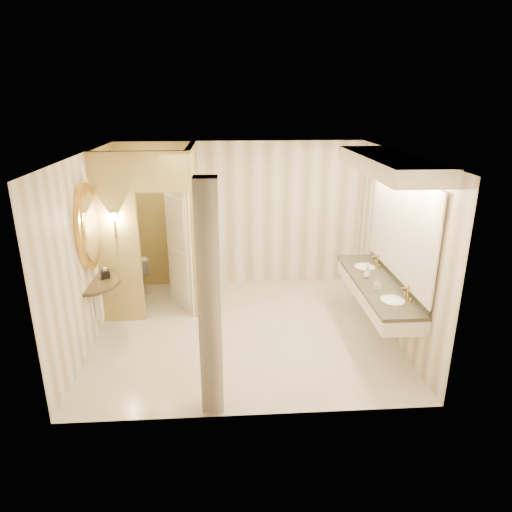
% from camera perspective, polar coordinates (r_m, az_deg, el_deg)
% --- Properties ---
extents(floor, '(4.50, 4.50, 0.00)m').
position_cam_1_polar(floor, '(7.20, -1.41, -9.27)').
color(floor, silver).
rests_on(floor, ground).
extents(ceiling, '(4.50, 4.50, 0.00)m').
position_cam_1_polar(ceiling, '(6.36, -1.61, 12.60)').
color(ceiling, white).
rests_on(ceiling, wall_back).
extents(wall_back, '(4.50, 0.02, 2.70)m').
position_cam_1_polar(wall_back, '(8.58, -2.08, 5.18)').
color(wall_back, white).
rests_on(wall_back, floor).
extents(wall_front, '(4.50, 0.02, 2.70)m').
position_cam_1_polar(wall_front, '(4.80, -0.48, -6.54)').
color(wall_front, white).
rests_on(wall_front, floor).
extents(wall_left, '(0.02, 4.00, 2.70)m').
position_cam_1_polar(wall_left, '(6.95, -20.39, 0.52)').
color(wall_left, white).
rests_on(wall_left, floor).
extents(wall_right, '(0.02, 4.00, 2.70)m').
position_cam_1_polar(wall_right, '(7.11, 16.93, 1.32)').
color(wall_right, white).
rests_on(wall_right, floor).
extents(toilet_closet, '(1.50, 1.55, 2.70)m').
position_cam_1_polar(toilet_closet, '(7.62, -10.36, 3.32)').
color(toilet_closet, tan).
rests_on(toilet_closet, floor).
extents(wall_sconce, '(0.14, 0.14, 0.42)m').
position_cam_1_polar(wall_sconce, '(7.16, -17.33, 4.59)').
color(wall_sconce, '#BE8C3D').
rests_on(wall_sconce, toilet_closet).
extents(vanity, '(0.75, 2.54, 2.09)m').
position_cam_1_polar(vanity, '(6.71, 15.74, 2.88)').
color(vanity, white).
rests_on(vanity, floor).
extents(console_shelf, '(0.97, 0.97, 1.93)m').
position_cam_1_polar(console_shelf, '(6.98, -19.98, 0.60)').
color(console_shelf, black).
rests_on(console_shelf, floor).
extents(pillar, '(0.25, 0.25, 2.70)m').
position_cam_1_polar(pillar, '(4.98, -5.81, -5.66)').
color(pillar, white).
rests_on(pillar, floor).
extents(tissue_box, '(0.16, 0.16, 0.12)m').
position_cam_1_polar(tissue_box, '(7.17, -18.32, -2.17)').
color(tissue_box, black).
rests_on(tissue_box, console_shelf).
extents(toilet, '(0.60, 0.78, 0.70)m').
position_cam_1_polar(toilet, '(8.80, -14.74, -1.92)').
color(toilet, white).
rests_on(toilet, floor).
extents(soap_bottle_a, '(0.09, 0.09, 0.15)m').
position_cam_1_polar(soap_bottle_a, '(6.62, 14.89, -3.51)').
color(soap_bottle_a, beige).
rests_on(soap_bottle_a, vanity).
extents(soap_bottle_b, '(0.10, 0.10, 0.11)m').
position_cam_1_polar(soap_bottle_b, '(7.02, 13.63, -2.24)').
color(soap_bottle_b, silver).
rests_on(soap_bottle_b, vanity).
extents(soap_bottle_c, '(0.09, 0.09, 0.21)m').
position_cam_1_polar(soap_bottle_c, '(7.09, 13.78, -1.62)').
color(soap_bottle_c, '#C6B28C').
rests_on(soap_bottle_c, vanity).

